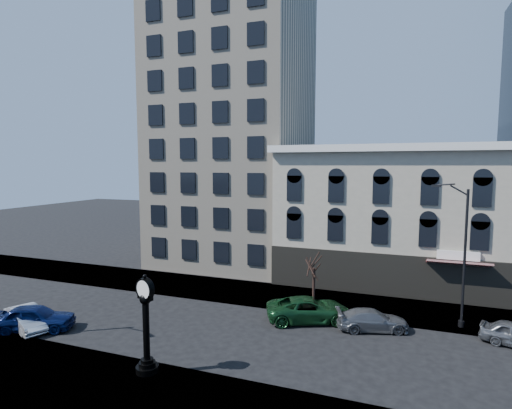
% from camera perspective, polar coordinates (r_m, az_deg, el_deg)
% --- Properties ---
extents(ground, '(160.00, 160.00, 0.00)m').
position_cam_1_polar(ground, '(27.71, -7.06, -17.35)').
color(ground, black).
rests_on(ground, ground).
extents(sidewalk_far, '(160.00, 6.00, 0.12)m').
position_cam_1_polar(sidewalk_far, '(34.54, -0.86, -12.48)').
color(sidewalk_far, gray).
rests_on(sidewalk_far, ground).
extents(sidewalk_near, '(160.00, 6.00, 0.12)m').
position_cam_1_polar(sidewalk_near, '(21.64, -17.72, -24.42)').
color(sidewalk_near, gray).
rests_on(sidewalk_near, ground).
extents(cream_tower, '(15.90, 15.40, 42.50)m').
position_cam_1_polar(cream_tower, '(46.00, -3.26, 16.31)').
color(cream_tower, beige).
rests_on(cream_tower, ground).
extents(victorian_row, '(22.60, 11.19, 12.50)m').
position_cam_1_polar(victorian_row, '(38.85, 20.31, -1.81)').
color(victorian_row, '#B3A993').
rests_on(victorian_row, ground).
extents(street_clock, '(1.17, 1.17, 5.18)m').
position_cam_1_polar(street_clock, '(22.18, -15.42, -16.67)').
color(street_clock, black).
rests_on(street_clock, sidewalk_near).
extents(street_lamp_far, '(2.47, 0.83, 9.68)m').
position_cam_1_polar(street_lamp_far, '(29.21, 26.51, -1.59)').
color(street_lamp_far, black).
rests_on(street_lamp_far, sidewalk_far).
extents(bare_tree_far, '(2.58, 2.58, 4.43)m').
position_cam_1_polar(bare_tree_far, '(31.39, 8.30, -7.95)').
color(bare_tree_far, black).
rests_on(bare_tree_far, sidewalk_far).
extents(car_near_a, '(5.35, 3.90, 1.69)m').
position_cam_1_polar(car_near_a, '(30.78, -29.10, -13.97)').
color(car_near_a, '#0C194C').
rests_on(car_near_a, ground).
extents(car_near_b, '(4.67, 3.13, 1.45)m').
position_cam_1_polar(car_near_b, '(31.30, -29.93, -13.91)').
color(car_near_b, silver).
rests_on(car_near_b, ground).
extents(car_far_a, '(6.47, 4.82, 1.63)m').
position_cam_1_polar(car_far_a, '(28.88, 7.58, -14.64)').
color(car_far_a, '#143F1E').
rests_on(car_far_a, ground).
extents(car_far_b, '(5.01, 3.22, 1.35)m').
position_cam_1_polar(car_far_b, '(28.32, 16.27, -15.55)').
color(car_far_b, '#595B60').
rests_on(car_far_b, ground).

